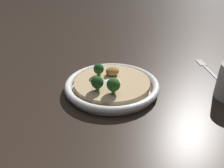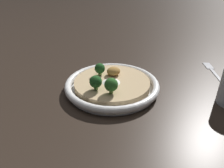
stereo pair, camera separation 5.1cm
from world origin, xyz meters
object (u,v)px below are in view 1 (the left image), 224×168
object	(u,v)px
risotto_bowl	(112,85)
broccoli_left	(97,83)
broccoli_back_left	(99,69)
broccoli_front_left	(113,85)
fork_utensil	(206,67)

from	to	relation	value
risotto_bowl	broccoli_left	world-z (taller)	broccoli_left
broccoli_back_left	broccoli_left	xyz separation A→B (m)	(-0.05, -0.08, 0.00)
broccoli_back_left	broccoli_left	size ratio (longest dim) A/B	0.93
risotto_bowl	broccoli_back_left	world-z (taller)	broccoli_back_left
risotto_bowl	broccoli_left	distance (m)	0.08
broccoli_front_left	fork_utensil	world-z (taller)	broccoli_front_left
broccoli_back_left	fork_utensil	size ratio (longest dim) A/B	0.23
risotto_bowl	broccoli_front_left	size ratio (longest dim) A/B	6.39
broccoli_front_left	fork_utensil	distance (m)	0.43
broccoli_back_left	broccoli_front_left	bearing A→B (deg)	-97.62
risotto_bowl	broccoli_back_left	size ratio (longest dim) A/B	7.33
broccoli_back_left	fork_utensil	bearing A→B (deg)	-12.80
broccoli_front_left	risotto_bowl	bearing A→B (deg)	62.43
fork_utensil	risotto_bowl	bearing A→B (deg)	112.02
risotto_bowl	broccoli_left	bearing A→B (deg)	-157.17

